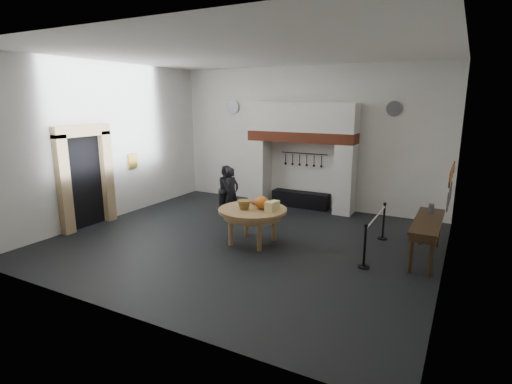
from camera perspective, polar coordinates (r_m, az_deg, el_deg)
The scene contains 39 objects.
floor at distance 10.07m, azimuth -1.65°, elevation -6.98°, with size 9.00×8.00×0.02m, color black.
ceiling at distance 9.53m, azimuth -1.83°, elevation 19.38°, with size 9.00×8.00×0.02m, color silver.
wall_back at distance 13.14m, azimuth 7.07°, elevation 7.70°, with size 9.00×0.02×4.50m, color silver.
wall_front at distance 6.43m, azimuth -19.79°, elevation 1.57°, with size 9.00×0.02×4.50m, color silver.
wall_left at distance 12.40m, azimuth -20.20°, elevation 6.70°, with size 0.02×8.00×4.50m, color silver.
wall_right at distance 8.29m, azimuth 26.38°, elevation 3.39°, with size 0.02×8.00×4.50m, color silver.
chimney_pier_left at distance 13.58m, azimuth 0.58°, elevation 2.97°, with size 0.55×0.70×2.15m, color silver.
chimney_pier_right at distance 12.52m, azimuth 12.64°, elevation 1.79°, with size 0.55×0.70×2.15m, color silver.
hearth_brick_band at distance 12.81m, azimuth 6.51°, elevation 7.85°, with size 3.50×0.72×0.32m, color #9E442B.
chimney_hood at distance 12.77m, azimuth 6.58°, elevation 10.58°, with size 3.50×0.70×0.90m, color silver.
iron_range at distance 13.22m, azimuth 6.39°, elevation -1.06°, with size 1.90×0.45×0.50m, color black.
utensil_rail at distance 13.12m, azimuth 6.88°, elevation 5.50°, with size 0.02×0.02×1.60m, color black.
door_recess at distance 11.88m, azimuth -23.30°, elevation 1.31°, with size 0.04×1.10×2.50m, color black.
door_jamb_near at distance 11.39m, azimuth -25.76°, elevation 0.86°, with size 0.22×0.30×2.60m, color tan.
door_jamb_far at distance 12.25m, azimuth -20.52°, elevation 2.10°, with size 0.22×0.30×2.60m, color tan.
door_lintel at distance 11.64m, azimuth -23.64°, elevation 8.03°, with size 0.22×1.70×0.30m, color tan.
wall_plaque at distance 12.99m, azimuth -17.21°, elevation 4.27°, with size 0.05×0.34×0.44m, color gold.
work_table at distance 9.68m, azimuth -0.48°, elevation -2.58°, with size 1.66×1.66×0.07m, color tan.
pumpkin at distance 9.63m, azimuth 0.84°, elevation -1.50°, with size 0.36×0.36×0.31m, color orange.
cheese_block_big at distance 9.38m, azimuth 2.05°, elevation -2.13°, with size 0.22×0.22×0.24m, color #FBE396.
cheese_block_small at distance 9.65m, azimuth 2.73°, elevation -1.82°, with size 0.18×0.18×0.20m, color #F2F091.
wicker_basket at distance 9.59m, azimuth -1.70°, elevation -1.84°, with size 0.32×0.32×0.22m, color olive.
bread_loaf at distance 10.00m, azimuth -0.03°, elevation -1.48°, with size 0.31×0.18×0.13m, color #965535.
visitor_near at distance 11.81m, azimuth -3.49°, elevation -0.14°, with size 0.56×0.36×1.52m, color black.
visitor_far at distance 12.35m, azimuth -4.10°, elevation 0.37°, with size 0.73×0.57×1.49m, color black.
side_table at distance 9.47m, azimuth 23.36°, elevation -3.85°, with size 0.55×2.20×0.06m, color #3B2915.
pewter_jug at distance 10.01m, azimuth 23.75°, elevation -2.18°, with size 0.12×0.12×0.22m, color #54545A.
copper_pan_a at distance 8.54m, azimuth 25.97°, elevation 1.63°, with size 0.34×0.34×0.03m, color #C6662D.
copper_pan_b at distance 9.08m, azimuth 26.14°, elevation 2.22°, with size 0.32×0.32×0.03m, color #C6662D.
copper_pan_c at distance 9.62m, azimuth 26.29°, elevation 2.74°, with size 0.30×0.30×0.03m, color #C6662D.
copper_pan_d at distance 10.17m, azimuth 26.43°, elevation 3.21°, with size 0.28×0.28×0.03m, color #C6662D.
pewter_plate_left at distance 8.83m, azimuth 25.72°, elevation -1.33°, with size 0.40×0.40×0.03m, color #4C4C51.
pewter_plate_mid at distance 9.42m, azimuth 25.91°, elevation -0.53°, with size 0.40×0.40×0.03m, color #4C4C51.
pewter_plate_right at distance 10.01m, azimuth 26.08°, elevation 0.18°, with size 0.40×0.40×0.03m, color #4C4C51.
pewter_plate_back_left at distance 14.25m, azimuth -3.27°, elevation 12.01°, with size 0.44×0.44×0.03m, color #4C4C51.
pewter_plate_back_right at distance 12.33m, azimuth 19.12°, elevation 11.18°, with size 0.44×0.44×0.03m, color #4C4C51.
barrier_post_near at distance 8.69m, azimuth 15.26°, elevation -7.62°, with size 0.05×0.05×0.90m, color black.
barrier_post_far at distance 10.55m, azimuth 17.77°, elevation -4.10°, with size 0.05×0.05×0.90m, color black.
barrier_rope at distance 9.50m, azimuth 16.80°, elevation -3.40°, with size 0.04×0.04×2.00m, color silver.
Camera 1 is at (4.72, -8.20, 3.44)m, focal length 28.00 mm.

